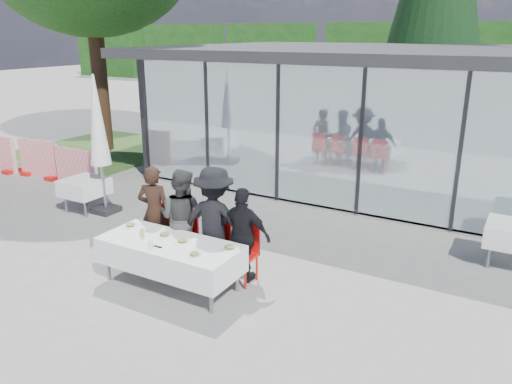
{
  "coord_description": "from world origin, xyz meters",
  "views": [
    {
      "loc": [
        4.19,
        -5.9,
        3.82
      ],
      "look_at": [
        0.13,
        1.2,
        1.19
      ],
      "focal_mm": 35.0,
      "sensor_mm": 36.0,
      "label": 1
    }
  ],
  "objects_px": {
    "dining_table": "(170,254)",
    "diner_a": "(155,212)",
    "plate_a": "(130,225)",
    "diner_c": "(215,222)",
    "juice_bottle": "(142,233)",
    "diner_b": "(182,218)",
    "plate_extra": "(195,255)",
    "diner_chair_b": "(184,234)",
    "plate_b": "(165,235)",
    "diner_chair_a": "(157,228)",
    "folded_eyeglasses": "(158,247)",
    "plate_c": "(182,241)",
    "diner_chair_d": "(244,249)",
    "plate_d": "(230,248)",
    "diner_d": "(243,235)",
    "market_umbrella": "(98,128)",
    "spare_table_left": "(85,187)",
    "diner_chair_c": "(216,242)"
  },
  "relations": [
    {
      "from": "plate_extra",
      "to": "market_umbrella",
      "type": "distance_m",
      "value": 4.72
    },
    {
      "from": "diner_chair_d",
      "to": "plate_extra",
      "type": "height_order",
      "value": "diner_chair_d"
    },
    {
      "from": "plate_a",
      "to": "plate_c",
      "type": "relative_size",
      "value": 1.0
    },
    {
      "from": "diner_chair_a",
      "to": "plate_extra",
      "type": "height_order",
      "value": "diner_chair_a"
    },
    {
      "from": "dining_table",
      "to": "diner_chair_a",
      "type": "relative_size",
      "value": 2.32
    },
    {
      "from": "diner_chair_c",
      "to": "spare_table_left",
      "type": "relative_size",
      "value": 1.13
    },
    {
      "from": "diner_d",
      "to": "spare_table_left",
      "type": "xyz_separation_m",
      "value": [
        -4.72,
        1.05,
        -0.22
      ]
    },
    {
      "from": "diner_a",
      "to": "plate_c",
      "type": "distance_m",
      "value": 1.28
    },
    {
      "from": "diner_chair_d",
      "to": "plate_a",
      "type": "relative_size",
      "value": 3.36
    },
    {
      "from": "diner_b",
      "to": "plate_extra",
      "type": "distance_m",
      "value": 1.34
    },
    {
      "from": "folded_eyeglasses",
      "to": "diner_chair_a",
      "type": "bearing_deg",
      "value": 131.74
    },
    {
      "from": "plate_c",
      "to": "market_umbrella",
      "type": "xyz_separation_m",
      "value": [
        -3.6,
        1.85,
        1.11
      ]
    },
    {
      "from": "diner_chair_a",
      "to": "folded_eyeglasses",
      "type": "relative_size",
      "value": 6.96
    },
    {
      "from": "diner_c",
      "to": "plate_b",
      "type": "distance_m",
      "value": 0.82
    },
    {
      "from": "diner_chair_b",
      "to": "plate_b",
      "type": "bearing_deg",
      "value": -80.33
    },
    {
      "from": "diner_c",
      "to": "plate_c",
      "type": "height_order",
      "value": "diner_c"
    },
    {
      "from": "diner_a",
      "to": "plate_a",
      "type": "height_order",
      "value": "diner_a"
    },
    {
      "from": "diner_chair_a",
      "to": "diner_chair_b",
      "type": "xyz_separation_m",
      "value": [
        0.6,
        0.0,
        0.0
      ]
    },
    {
      "from": "diner_a",
      "to": "diner_c",
      "type": "distance_m",
      "value": 1.26
    },
    {
      "from": "juice_bottle",
      "to": "diner_chair_a",
      "type": "bearing_deg",
      "value": 117.41
    },
    {
      "from": "diner_c",
      "to": "plate_b",
      "type": "bearing_deg",
      "value": 35.74
    },
    {
      "from": "dining_table",
      "to": "diner_b",
      "type": "distance_m",
      "value": 0.84
    },
    {
      "from": "dining_table",
      "to": "market_umbrella",
      "type": "relative_size",
      "value": 0.75
    },
    {
      "from": "plate_c",
      "to": "diner_c",
      "type": "bearing_deg",
      "value": 76.19
    },
    {
      "from": "diner_chair_d",
      "to": "juice_bottle",
      "type": "height_order",
      "value": "diner_chair_d"
    },
    {
      "from": "dining_table",
      "to": "diner_b",
      "type": "relative_size",
      "value": 1.33
    },
    {
      "from": "dining_table",
      "to": "diner_chair_d",
      "type": "xyz_separation_m",
      "value": [
        0.89,
        0.75,
        -0.0
      ]
    },
    {
      "from": "dining_table",
      "to": "diner_a",
      "type": "xyz_separation_m",
      "value": [
        -0.91,
        0.72,
        0.3
      ]
    },
    {
      "from": "diner_b",
      "to": "diner_c",
      "type": "bearing_deg",
      "value": 173.84
    },
    {
      "from": "plate_b",
      "to": "market_umbrella",
      "type": "distance_m",
      "value": 3.83
    },
    {
      "from": "diner_c",
      "to": "plate_a",
      "type": "relative_size",
      "value": 6.26
    },
    {
      "from": "diner_chair_a",
      "to": "plate_d",
      "type": "bearing_deg",
      "value": -15.7
    },
    {
      "from": "diner_chair_c",
      "to": "market_umbrella",
      "type": "height_order",
      "value": "market_umbrella"
    },
    {
      "from": "diner_chair_b",
      "to": "diner_c",
      "type": "bearing_deg",
      "value": -2.56
    },
    {
      "from": "diner_d",
      "to": "folded_eyeglasses",
      "type": "relative_size",
      "value": 11.09
    },
    {
      "from": "diner_chair_b",
      "to": "plate_c",
      "type": "relative_size",
      "value": 3.36
    },
    {
      "from": "diner_chair_b",
      "to": "diner_d",
      "type": "distance_m",
      "value": 1.22
    },
    {
      "from": "dining_table",
      "to": "diner_a",
      "type": "bearing_deg",
      "value": 141.51
    },
    {
      "from": "plate_d",
      "to": "plate_a",
      "type": "bearing_deg",
      "value": -178.18
    },
    {
      "from": "diner_chair_a",
      "to": "diner_c",
      "type": "height_order",
      "value": "diner_c"
    },
    {
      "from": "diner_chair_a",
      "to": "diner_chair_c",
      "type": "distance_m",
      "value": 1.26
    },
    {
      "from": "diner_chair_a",
      "to": "juice_bottle",
      "type": "bearing_deg",
      "value": -62.59
    },
    {
      "from": "diner_d",
      "to": "diner_chair_d",
      "type": "distance_m",
      "value": 0.24
    },
    {
      "from": "plate_a",
      "to": "juice_bottle",
      "type": "distance_m",
      "value": 0.52
    },
    {
      "from": "dining_table",
      "to": "diner_chair_d",
      "type": "height_order",
      "value": "diner_chair_d"
    },
    {
      "from": "plate_extra",
      "to": "juice_bottle",
      "type": "distance_m",
      "value": 1.14
    },
    {
      "from": "diner_c",
      "to": "plate_b",
      "type": "height_order",
      "value": "diner_c"
    },
    {
      "from": "plate_c",
      "to": "market_umbrella",
      "type": "bearing_deg",
      "value": 152.85
    },
    {
      "from": "folded_eyeglasses",
      "to": "juice_bottle",
      "type": "bearing_deg",
      "value": 159.1
    },
    {
      "from": "diner_d",
      "to": "diner_chair_c",
      "type": "bearing_deg",
      "value": -9.41
    }
  ]
}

